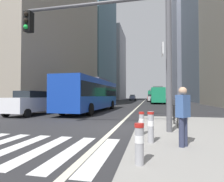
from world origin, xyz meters
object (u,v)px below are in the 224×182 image
(city_bus_red_receding, at_px, (157,94))
(car_oncoming_mid, at_px, (133,98))
(pedestrian_waiting, at_px, (183,113))
(street_lamp_post, at_px, (168,30))
(traffic_signal_gantry, at_px, (114,35))
(bollard_left, at_px, (151,125))
(sedan_white_oncoming, at_px, (30,103))
(bollard_right, at_px, (142,122))
(car_receding_near, at_px, (151,98))
(car_receding_far, at_px, (151,98))
(city_bus_red_distant, at_px, (152,95))
(bollard_front, at_px, (139,142))
(city_bus_blue_oncoming, at_px, (92,93))

(city_bus_red_receding, relative_size, car_oncoming_mid, 2.57)
(pedestrian_waiting, bearing_deg, street_lamp_post, 88.65)
(car_oncoming_mid, xyz_separation_m, traffic_signal_gantry, (4.07, -53.04, 3.14))
(bollard_left, bearing_deg, street_lamp_post, 78.47)
(sedan_white_oncoming, height_order, bollard_right, sedan_white_oncoming)
(city_bus_red_receding, bearing_deg, car_receding_near, 95.58)
(sedan_white_oncoming, distance_m, car_receding_far, 38.42)
(city_bus_red_receding, relative_size, pedestrian_waiting, 6.59)
(car_receding_far, distance_m, traffic_signal_gantry, 42.70)
(city_bus_red_receding, relative_size, traffic_signal_gantry, 1.66)
(street_lamp_post, bearing_deg, pedestrian_waiting, -91.35)
(street_lamp_post, distance_m, pedestrian_waiting, 6.66)
(car_receding_near, relative_size, bollard_right, 5.22)
(bollard_right, bearing_deg, car_receding_far, 89.03)
(sedan_white_oncoming, xyz_separation_m, city_bus_red_receding, (10.89, 25.70, 0.85))
(city_bus_red_distant, xyz_separation_m, bollard_right, (-1.06, -52.70, -1.23))
(car_receding_far, bearing_deg, pedestrian_waiting, -89.40)
(car_receding_near, bearing_deg, city_bus_red_distant, 88.51)
(traffic_signal_gantry, bearing_deg, car_receding_near, 87.31)
(pedestrian_waiting, bearing_deg, city_bus_red_receding, 88.90)
(car_oncoming_mid, distance_m, traffic_signal_gantry, 53.29)
(car_receding_near, height_order, bollard_front, car_receding_near)
(bollard_right, bearing_deg, traffic_signal_gantry, 148.28)
(car_receding_far, relative_size, street_lamp_post, 0.51)
(street_lamp_post, xyz_separation_m, bollard_right, (-1.32, -3.82, -4.67))
(car_receding_far, xyz_separation_m, traffic_signal_gantry, (-1.90, -42.54, 3.15))
(car_receding_near, height_order, traffic_signal_gantry, traffic_signal_gantry)
(bollard_left, bearing_deg, traffic_signal_gantry, 129.56)
(city_bus_red_distant, bearing_deg, bollard_left, -90.79)
(car_oncoming_mid, height_order, pedestrian_waiting, car_oncoming_mid)
(street_lamp_post, height_order, bollard_right, street_lamp_post)
(bollard_front, bearing_deg, city_bus_red_receding, 87.10)
(bollard_left, xyz_separation_m, bollard_right, (-0.32, 1.08, -0.06))
(bollard_right, distance_m, pedestrian_waiting, 1.84)
(city_bus_red_distant, bearing_deg, street_lamp_post, -89.70)
(sedan_white_oncoming, height_order, pedestrian_waiting, sedan_white_oncoming)
(car_receding_far, bearing_deg, bollard_front, -90.81)
(bollard_left, distance_m, bollard_right, 1.12)
(car_oncoming_mid, xyz_separation_m, car_receding_near, (6.03, -11.31, 0.00))
(city_bus_red_distant, relative_size, car_receding_near, 2.73)
(city_bus_red_distant, bearing_deg, city_bus_red_receding, -87.88)
(city_bus_blue_oncoming, height_order, bollard_right, city_bus_blue_oncoming)
(car_receding_far, height_order, bollard_right, car_receding_far)
(car_oncoming_mid, bearing_deg, sedan_white_oncoming, -94.58)
(car_oncoming_mid, bearing_deg, traffic_signal_gantry, -85.61)
(traffic_signal_gantry, relative_size, street_lamp_post, 0.82)
(car_oncoming_mid, distance_m, car_receding_far, 12.07)
(bollard_front, bearing_deg, sedan_white_oncoming, 135.40)
(city_bus_blue_oncoming, height_order, city_bus_red_distant, same)
(city_bus_red_distant, bearing_deg, car_receding_near, -91.49)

